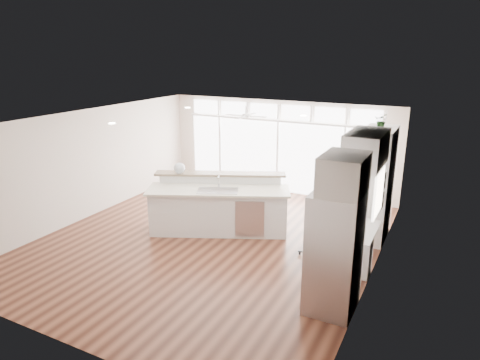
% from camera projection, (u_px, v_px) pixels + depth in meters
% --- Properties ---
extents(floor, '(7.00, 8.00, 0.02)m').
position_uv_depth(floor, '(211.00, 240.00, 9.58)').
color(floor, '#442014').
rests_on(floor, ground).
extents(ceiling, '(7.00, 8.00, 0.02)m').
position_uv_depth(ceiling, '(208.00, 120.00, 8.79)').
color(ceiling, silver).
rests_on(ceiling, wall_back).
extents(wall_back, '(7.00, 0.04, 2.70)m').
position_uv_depth(wall_back, '(279.00, 146.00, 12.60)').
color(wall_back, beige).
rests_on(wall_back, floor).
extents(wall_front, '(7.00, 0.04, 2.70)m').
position_uv_depth(wall_front, '(57.00, 261.00, 5.78)').
color(wall_front, beige).
rests_on(wall_front, floor).
extents(wall_left, '(0.04, 8.00, 2.70)m').
position_uv_depth(wall_left, '(89.00, 164.00, 10.70)').
color(wall_left, beige).
rests_on(wall_left, floor).
extents(wall_right, '(0.04, 8.00, 2.70)m').
position_uv_depth(wall_right, '(377.00, 208.00, 7.67)').
color(wall_right, beige).
rests_on(wall_right, floor).
extents(glass_wall, '(5.80, 0.06, 2.08)m').
position_uv_depth(glass_wall, '(278.00, 157.00, 12.64)').
color(glass_wall, silver).
rests_on(glass_wall, wall_back).
extents(transom_row, '(5.90, 0.06, 0.40)m').
position_uv_depth(transom_row, '(279.00, 112.00, 12.25)').
color(transom_row, silver).
rests_on(transom_row, wall_back).
extents(desk_window, '(0.04, 0.85, 0.85)m').
position_uv_depth(desk_window, '(378.00, 193.00, 7.89)').
color(desk_window, silver).
rests_on(desk_window, wall_right).
extents(ceiling_fan, '(1.16, 1.16, 0.32)m').
position_uv_depth(ceiling_fan, '(246.00, 112.00, 11.46)').
color(ceiling_fan, silver).
rests_on(ceiling_fan, ceiling).
extents(recessed_lights, '(3.40, 3.00, 0.02)m').
position_uv_depth(recessed_lights, '(213.00, 119.00, 8.97)').
color(recessed_lights, beige).
rests_on(recessed_lights, ceiling).
extents(oven_cabinet, '(0.64, 1.20, 2.50)m').
position_uv_depth(oven_cabinet, '(376.00, 184.00, 9.38)').
color(oven_cabinet, white).
rests_on(oven_cabinet, floor).
extents(desk_nook, '(0.72, 1.30, 0.76)m').
position_uv_depth(desk_nook, '(355.00, 247.00, 8.37)').
color(desk_nook, white).
rests_on(desk_nook, floor).
extents(upper_cabinets, '(0.64, 1.30, 0.64)m').
position_uv_depth(upper_cabinets, '(366.00, 149.00, 7.78)').
color(upper_cabinets, white).
rests_on(upper_cabinets, wall_right).
extents(refrigerator, '(0.76, 0.90, 2.00)m').
position_uv_depth(refrigerator, '(334.00, 252.00, 6.79)').
color(refrigerator, '#BBBAC0').
rests_on(refrigerator, floor).
extents(fridge_cabinet, '(0.64, 0.90, 0.60)m').
position_uv_depth(fridge_cabinet, '(344.00, 174.00, 6.39)').
color(fridge_cabinet, white).
rests_on(fridge_cabinet, wall_right).
extents(framed_photos, '(0.06, 0.22, 0.80)m').
position_uv_depth(framed_photos, '(383.00, 191.00, 8.46)').
color(framed_photos, black).
rests_on(framed_photos, wall_right).
extents(kitchen_island, '(3.45, 2.44, 1.28)m').
position_uv_depth(kitchen_island, '(219.00, 206.00, 9.84)').
color(kitchen_island, white).
rests_on(kitchen_island, floor).
extents(rug, '(1.04, 0.77, 0.01)m').
position_uv_depth(rug, '(330.00, 244.00, 9.35)').
color(rug, '#361A11').
rests_on(rug, floor).
extents(office_chair, '(0.71, 0.68, 1.09)m').
position_uv_depth(office_chair, '(316.00, 231.00, 8.68)').
color(office_chair, black).
rests_on(office_chair, floor).
extents(fishbowl, '(0.35, 0.35, 0.26)m').
position_uv_depth(fishbowl, '(179.00, 168.00, 10.03)').
color(fishbowl, silver).
rests_on(fishbowl, kitchen_island).
extents(monitor, '(0.12, 0.50, 0.42)m').
position_uv_depth(monitor, '(354.00, 218.00, 8.24)').
color(monitor, black).
rests_on(monitor, desk_nook).
extents(keyboard, '(0.16, 0.32, 0.02)m').
position_uv_depth(keyboard, '(344.00, 226.00, 8.37)').
color(keyboard, silver).
rests_on(keyboard, desk_nook).
extents(potted_plant, '(0.30, 0.33, 0.24)m').
position_uv_depth(potted_plant, '(382.00, 122.00, 8.98)').
color(potted_plant, '#295323').
rests_on(potted_plant, oven_cabinet).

